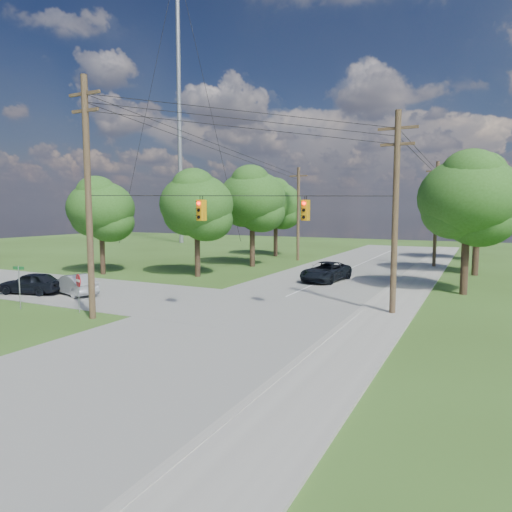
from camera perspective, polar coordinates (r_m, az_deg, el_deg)
The scene contains 22 objects.
ground at distance 21.51m, azimuth -11.89°, elevation -9.14°, with size 140.00×140.00×0.00m, color #304C19.
main_road at distance 24.53m, azimuth -0.83°, elevation -7.12°, with size 10.00×100.00×0.03m, color gray.
sidewalk_east at distance 22.33m, azimuth 14.80°, elevation -8.49°, with size 2.60×100.00×0.12m, color #A9A79E.
pole_sw at distance 24.22m, azimuth -20.24°, elevation 7.17°, with size 2.00×0.32×12.00m.
pole_ne at distance 24.57m, azimuth 17.03°, elevation 5.48°, with size 2.00×0.32×10.50m.
pole_north_e at distance 46.41m, azimuth 21.57°, elevation 4.95°, with size 2.00×0.32×10.00m.
pole_north_w at distance 49.61m, azimuth 5.30°, elevation 5.36°, with size 2.00×0.32×10.00m.
power_lines at distance 30.28m, azimuth 4.13°, elevation 12.73°, with size 13.93×29.62×4.93m.
traffic_signals at distance 23.14m, azimuth -0.28°, elevation 5.80°, with size 4.91×3.27×1.05m.
radio_mast at distance 78.65m, azimuth -9.59°, elevation 18.22°, with size 0.70×0.70×45.00m, color #97999C.
tree_w_near at distance 37.63m, azimuth -7.42°, elevation 6.41°, with size 6.00×6.00×8.40m.
tree_w_mid at distance 44.04m, azimuth -0.47°, elevation 7.22°, with size 6.40×6.40×9.22m.
tree_w_far at distance 53.92m, azimuth 2.49°, elevation 6.61°, with size 6.00×6.00×8.73m.
tree_e_near at distance 32.25m, azimuth 24.94°, elevation 6.61°, with size 6.20×6.20×8.81m.
tree_e_mid at distance 42.25m, azimuth 26.07°, elevation 7.14°, with size 6.60×6.60×9.64m.
tree_e_far at distance 54.25m, azimuth 25.10°, elevation 5.71°, with size 5.80×5.80×8.32m.
tree_cross_n at distance 40.82m, azimuth -18.82°, elevation 5.64°, with size 5.60×5.60×7.91m.
car_cross_dark at distance 33.22m, azimuth -26.22°, elevation -3.03°, with size 1.67×4.15×1.41m, color black.
car_cross_silver at distance 31.74m, azimuth -21.74°, elevation -3.31°, with size 1.41×4.04×1.33m, color silver.
car_main_north at distance 35.49m, azimuth 8.72°, elevation -1.93°, with size 2.43×5.26×1.46m, color black.
do_not_enter_sign at distance 26.09m, azimuth -21.32°, elevation -3.32°, with size 0.65×0.31×2.09m.
street_name_sign at distance 28.42m, azimuth -27.49°, elevation -2.84°, with size 0.71×0.18×2.39m.
Camera 1 is at (13.00, -16.23, 5.50)m, focal length 32.00 mm.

